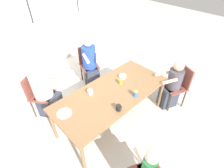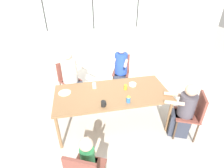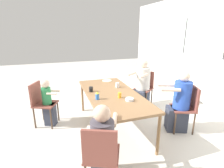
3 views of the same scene
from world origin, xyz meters
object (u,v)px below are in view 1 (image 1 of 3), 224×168
(person_man_blue_shirt, at_px, (45,92))
(person_man_teal_shirt, at_px, (172,86))
(person_woman_green_shirt, at_px, (90,65))
(coffee_mug, at_px, (119,108))
(juice_glass, at_px, (121,82))
(bowl_white_shallow, at_px, (122,76))
(chair_for_woman_green_shirt, at_px, (88,61))
(sippy_cup, at_px, (135,93))
(milk_carton_small, at_px, (90,92))
(chair_for_man_teal_shirt, at_px, (179,83))
(chair_for_man_blue_shirt, at_px, (37,92))

(person_man_blue_shirt, height_order, person_man_teal_shirt, person_man_blue_shirt)
(person_woman_green_shirt, relative_size, coffee_mug, 12.18)
(person_woman_green_shirt, distance_m, coffee_mug, 1.69)
(juice_glass, height_order, bowl_white_shallow, juice_glass)
(person_woman_green_shirt, distance_m, bowl_white_shallow, 1.04)
(chair_for_woman_green_shirt, height_order, sippy_cup, chair_for_woman_green_shirt)
(juice_glass, relative_size, milk_carton_small, 0.97)
(chair_for_man_teal_shirt, relative_size, bowl_white_shallow, 6.34)
(person_man_teal_shirt, bearing_deg, milk_carton_small, 87.13)
(chair_for_woman_green_shirt, xyz_separation_m, chair_for_man_teal_shirt, (0.79, -1.90, 0.00))
(person_man_blue_shirt, xyz_separation_m, coffee_mug, (0.52, -1.38, 0.24))
(chair_for_woman_green_shirt, bearing_deg, juice_glass, 100.01)
(person_woman_green_shirt, xyz_separation_m, person_man_teal_shirt, (0.70, -1.68, -0.04))
(chair_for_woman_green_shirt, xyz_separation_m, milk_carton_small, (-0.81, -1.11, 0.25))
(chair_for_man_blue_shirt, distance_m, chair_for_man_teal_shirt, 2.75)
(person_woman_green_shirt, bearing_deg, coffee_mug, 87.71)
(chair_for_man_teal_shirt, bearing_deg, person_woman_green_shirt, 49.54)
(milk_carton_small, relative_size, bowl_white_shallow, 0.72)
(sippy_cup, bearing_deg, person_man_blue_shirt, 124.63)
(person_man_blue_shirt, bearing_deg, chair_for_man_blue_shirt, -90.00)
(chair_for_man_blue_shirt, distance_m, person_man_teal_shirt, 2.60)
(person_woman_green_shirt, xyz_separation_m, person_man_blue_shirt, (-1.19, -0.15, 0.01))
(coffee_mug, height_order, bowl_white_shallow, coffee_mug)
(coffee_mug, xyz_separation_m, milk_carton_small, (-0.08, 0.57, 0.00))
(sippy_cup, bearing_deg, bowl_white_shallow, 65.33)
(juice_glass, bearing_deg, chair_for_woman_green_shirt, 78.71)
(juice_glass, relative_size, bowl_white_shallow, 0.70)
(coffee_mug, bearing_deg, person_man_teal_shirt, -6.39)
(person_man_blue_shirt, xyz_separation_m, bowl_white_shallow, (1.17, -0.86, 0.22))
(chair_for_man_blue_shirt, bearing_deg, sippy_cup, 89.20)
(bowl_white_shallow, bearing_deg, person_man_teal_shirt, -42.78)
(chair_for_woman_green_shirt, height_order, person_woman_green_shirt, person_woman_green_shirt)
(chair_for_man_teal_shirt, bearing_deg, person_man_blue_shirt, 75.56)
(person_man_teal_shirt, bearing_deg, chair_for_man_teal_shirt, -90.00)
(chair_for_man_teal_shirt, bearing_deg, milk_carton_small, 87.39)
(chair_for_man_blue_shirt, distance_m, milk_carton_small, 1.12)
(chair_for_woman_green_shirt, height_order, bowl_white_shallow, chair_for_woman_green_shirt)
(chair_for_man_blue_shirt, xyz_separation_m, chair_for_man_teal_shirt, (2.14, -1.74, 0.00))
(person_man_blue_shirt, distance_m, juice_glass, 1.42)
(chair_for_man_blue_shirt, xyz_separation_m, milk_carton_small, (0.54, -0.95, 0.25))
(coffee_mug, bearing_deg, milk_carton_small, 98.29)
(coffee_mug, bearing_deg, chair_for_man_blue_shirt, 112.25)
(chair_for_man_teal_shirt, height_order, milk_carton_small, chair_for_man_teal_shirt)
(person_woman_green_shirt, height_order, bowl_white_shallow, person_woman_green_shirt)
(person_man_teal_shirt, xyz_separation_m, coffee_mug, (-1.37, 0.15, 0.29))
(coffee_mug, height_order, juice_glass, juice_glass)
(chair_for_man_blue_shirt, relative_size, bowl_white_shallow, 6.34)
(person_man_blue_shirt, height_order, sippy_cup, person_man_blue_shirt)
(person_man_teal_shirt, bearing_deg, person_woman_green_shirt, 46.17)
(chair_for_man_blue_shirt, relative_size, juice_glass, 9.05)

